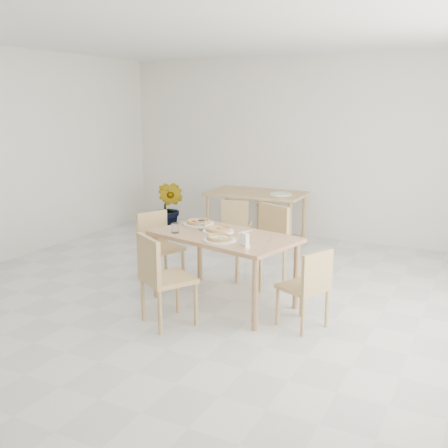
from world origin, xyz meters
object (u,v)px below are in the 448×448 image
at_px(pizza_pepperoni, 198,222).
at_px(plate_empty, 281,194).
at_px(tumbler_b, 202,225).
at_px(second_table, 256,198).
at_px(main_table, 224,242).
at_px(plate_mushroom, 220,240).
at_px(plate_pepperoni, 199,224).
at_px(chair_east, 309,283).
at_px(chair_back_n, 276,200).
at_px(chair_south, 160,274).
at_px(chair_west, 158,242).
at_px(chair_north, 266,239).
at_px(pizza_mushroom, 220,238).
at_px(pizza_margherita, 218,229).
at_px(napkin_holder, 245,240).
at_px(chair_back_s, 236,222).
at_px(potted_plant, 170,208).
at_px(tumbler_a, 175,228).
at_px(plate_margherita, 218,231).

bearing_deg(pizza_pepperoni, plate_empty, 87.21).
xyz_separation_m(tumbler_b, second_table, (-0.45, 2.48, -0.14)).
bearing_deg(main_table, tumbler_b, 178.17).
distance_m(plate_mushroom, plate_pepperoni, 0.75).
height_order(chair_east, pizza_pepperoni, pizza_pepperoni).
xyz_separation_m(chair_east, chair_back_n, (-1.77, 3.61, 0.04)).
height_order(pizza_pepperoni, plate_empty, pizza_pepperoni).
distance_m(chair_south, chair_west, 1.29).
bearing_deg(chair_north, chair_west, -132.74).
relative_size(chair_north, plate_mushroom, 2.84).
height_order(pizza_mushroom, pizza_pepperoni, same).
bearing_deg(chair_north, main_table, -78.09).
height_order(main_table, pizza_margherita, pizza_margherita).
bearing_deg(main_table, napkin_holder, -25.85).
relative_size(pizza_margherita, chair_back_s, 0.36).
bearing_deg(chair_west, potted_plant, 50.80).
bearing_deg(second_table, chair_south, -83.06).
distance_m(main_table, pizza_mushroom, 0.28).
bearing_deg(napkin_holder, tumbler_b, -178.54).
bearing_deg(plate_mushroom, second_table, 106.74).
bearing_deg(tumbler_a, second_table, 95.77).
bearing_deg(main_table, chair_east, 0.05).
xyz_separation_m(chair_south, chair_north, (0.40, 1.60, 0.02)).
height_order(chair_south, plate_empty, chair_south).
bearing_deg(chair_south, pizza_pepperoni, -49.10).
bearing_deg(second_table, plate_mushroom, -74.86).
distance_m(tumbler_b, potted_plant, 2.85).
relative_size(chair_back_s, potted_plant, 0.88).
relative_size(plate_pepperoni, plate_empty, 1.08).
distance_m(chair_south, plate_pepperoni, 1.11).
bearing_deg(pizza_mushroom, plate_pepperoni, 136.21).
bearing_deg(pizza_mushroom, plate_mushroom, -90.00).
bearing_deg(napkin_holder, chair_north, 132.56).
relative_size(chair_west, tumbler_b, 8.26).
xyz_separation_m(tumbler_b, chair_back_s, (-0.43, 1.73, -0.36)).
xyz_separation_m(chair_east, plate_mushroom, (-0.92, -0.02, 0.31)).
relative_size(plate_margherita, pizza_mushroom, 1.08).
height_order(plate_pepperoni, pizza_pepperoni, pizza_pepperoni).
relative_size(main_table, pizza_margherita, 5.88).
relative_size(chair_east, chair_back_s, 1.01).
bearing_deg(chair_back_n, plate_empty, -55.99).
xyz_separation_m(plate_empty, potted_plant, (-1.78, -0.29, -0.32)).
relative_size(tumbler_a, potted_plant, 0.12).
distance_m(pizza_pepperoni, napkin_holder, 1.02).
height_order(pizza_margherita, chair_back_n, chair_back_n).
distance_m(chair_north, tumbler_b, 0.90).
distance_m(chair_north, second_table, 1.98).
xyz_separation_m(main_table, plate_pepperoni, (-0.46, 0.27, 0.09)).
distance_m(chair_back_n, potted_plant, 1.79).
height_order(napkin_holder, potted_plant, napkin_holder).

